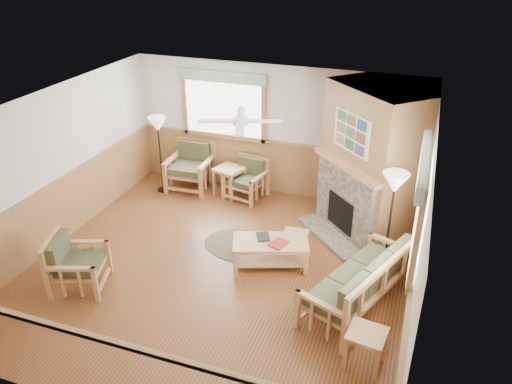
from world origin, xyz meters
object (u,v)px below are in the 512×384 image
(sofa, at_px, (359,280))
(armchair_back_right, at_px, (246,179))
(armchair_back_left, at_px, (190,167))
(floor_lamp_right, at_px, (389,224))
(coffee_table, at_px, (270,254))
(end_table_sofa, at_px, (365,349))
(footstool, at_px, (295,243))
(end_table_chairs, at_px, (229,181))
(armchair_left, at_px, (78,263))
(floor_lamp_left, at_px, (160,155))

(sofa, distance_m, armchair_back_right, 3.84)
(armchair_back_left, xyz_separation_m, floor_lamp_right, (4.30, -1.70, 0.39))
(armchair_back_left, height_order, floor_lamp_right, floor_lamp_right)
(armchair_back_left, relative_size, coffee_table, 0.81)
(armchair_back_right, distance_m, coffee_table, 2.50)
(end_table_sofa, relative_size, footstool, 1.25)
(armchair_back_left, distance_m, end_table_chairs, 0.92)
(armchair_left, height_order, end_table_chairs, armchair_left)
(sofa, relative_size, end_table_chairs, 3.34)
(end_table_chairs, xyz_separation_m, footstool, (1.88, -1.65, -0.12))
(coffee_table, xyz_separation_m, floor_lamp_right, (1.78, 0.49, 0.64))
(armchair_left, xyz_separation_m, floor_lamp_left, (-0.41, 3.37, 0.39))
(sofa, xyz_separation_m, footstool, (-1.24, 1.06, -0.28))
(armchair_left, bearing_deg, end_table_chairs, -33.87)
(sofa, height_order, armchair_back_right, sofa)
(armchair_back_left, height_order, armchair_back_right, armchair_back_left)
(armchair_back_left, bearing_deg, armchair_back_right, -3.98)
(armchair_back_right, height_order, end_table_chairs, armchair_back_right)
(coffee_table, height_order, end_table_chairs, end_table_chairs)
(armchair_back_left, relative_size, end_table_chairs, 1.63)
(coffee_table, height_order, floor_lamp_left, floor_lamp_left)
(sofa, height_order, end_table_chairs, sofa)
(sofa, relative_size, floor_lamp_right, 1.14)
(end_table_chairs, distance_m, floor_lamp_left, 1.54)
(end_table_chairs, distance_m, floor_lamp_right, 3.84)
(armchair_back_left, height_order, coffee_table, armchair_back_left)
(floor_lamp_left, bearing_deg, end_table_chairs, 12.28)
(sofa, relative_size, coffee_table, 1.65)
(end_table_sofa, xyz_separation_m, footstool, (-1.51, 2.18, -0.08))
(sofa, xyz_separation_m, armchair_back_right, (-2.75, 2.68, -0.05))
(end_table_sofa, height_order, floor_lamp_right, floor_lamp_right)
(coffee_table, bearing_deg, footstool, 43.88)
(coffee_table, distance_m, end_table_chairs, 2.72)
(armchair_back_left, distance_m, armchair_back_right, 1.28)
(armchair_back_left, bearing_deg, end_table_chairs, -2.97)
(sofa, bearing_deg, armchair_back_right, -112.12)
(floor_lamp_left, bearing_deg, armchair_back_left, 31.19)
(armchair_left, relative_size, end_table_sofa, 1.67)
(end_table_chairs, relative_size, floor_lamp_left, 0.36)
(coffee_table, height_order, floor_lamp_right, floor_lamp_right)
(armchair_back_right, bearing_deg, armchair_back_left, -169.70)
(armchair_back_left, xyz_separation_m, footstool, (2.78, -1.65, -0.31))
(end_table_sofa, bearing_deg, coffee_table, 137.44)
(coffee_table, bearing_deg, sofa, -38.59)
(coffee_table, distance_m, footstool, 0.61)
(floor_lamp_left, bearing_deg, footstool, -22.16)
(coffee_table, height_order, footstool, coffee_table)
(footstool, height_order, floor_lamp_right, floor_lamp_right)
(armchair_back_left, bearing_deg, sofa, -36.87)
(footstool, relative_size, floor_lamp_left, 0.25)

